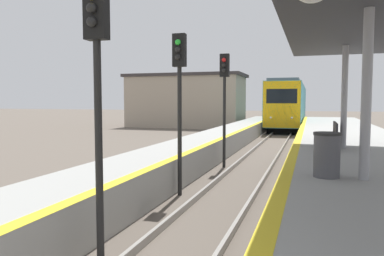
{
  "coord_description": "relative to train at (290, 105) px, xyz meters",
  "views": [
    {
      "loc": [
        2.16,
        -1.08,
        2.67
      ],
      "look_at": [
        -5.41,
        22.69,
        0.85
      ],
      "focal_mm": 35.0,
      "sensor_mm": 36.0,
      "label": 1
    }
  ],
  "objects": [
    {
      "name": "train",
      "position": [
        0.0,
        0.0,
        0.0
      ],
      "size": [
        2.88,
        23.98,
        4.46
      ],
      "color": "black",
      "rests_on": "ground"
    },
    {
      "name": "signal_near",
      "position": [
        -1.01,
        -36.06,
        0.88
      ],
      "size": [
        0.36,
        0.31,
        4.51
      ],
      "color": "black",
      "rests_on": "ground"
    },
    {
      "name": "signal_mid",
      "position": [
        -1.33,
        -31.36,
        0.88
      ],
      "size": [
        0.36,
        0.31,
        4.51
      ],
      "color": "black",
      "rests_on": "ground"
    },
    {
      "name": "signal_far",
      "position": [
        -1.12,
        -26.66,
        0.88
      ],
      "size": [
        0.36,
        0.31,
        4.51
      ],
      "color": "black",
      "rests_on": "ground"
    },
    {
      "name": "station_canopy",
      "position": [
        3.27,
        -32.54,
        2.36
      ],
      "size": [
        3.74,
        16.65,
        3.81
      ],
      "color": "#99999E",
      "rests_on": "platform_right"
    },
    {
      "name": "trash_bin",
      "position": [
        2.52,
        -32.49,
        -0.78
      ],
      "size": [
        0.59,
        0.59,
        0.99
      ],
      "color": "#4C4C51",
      "rests_on": "platform_right"
    },
    {
      "name": "bench",
      "position": [
        2.89,
        -26.94,
        -0.79
      ],
      "size": [
        0.44,
        1.92,
        0.92
      ],
      "color": "#28282D",
      "rests_on": "platform_right"
    },
    {
      "name": "station_building",
      "position": [
        -10.07,
        -4.71,
        0.43
      ],
      "size": [
        11.91,
        5.78,
        5.35
      ],
      "color": "tan",
      "rests_on": "ground"
    }
  ]
}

